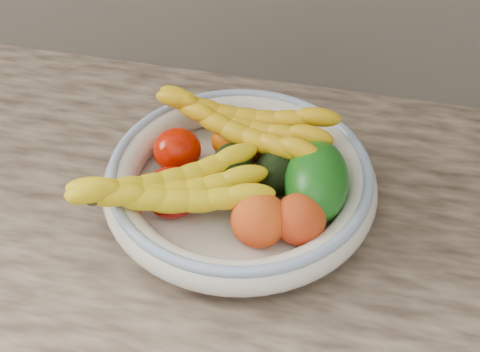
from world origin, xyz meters
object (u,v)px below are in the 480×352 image
(fruit_bowl, at_px, (240,182))
(banana_bunch_back, at_px, (242,128))
(green_mango, at_px, (316,182))
(banana_bunch_front, at_px, (171,193))

(fruit_bowl, bearing_deg, banana_bunch_back, 100.70)
(fruit_bowl, relative_size, green_mango, 2.88)
(green_mango, xyz_separation_m, banana_bunch_back, (-0.12, 0.07, 0.01))
(fruit_bowl, relative_size, banana_bunch_front, 1.38)
(banana_bunch_front, bearing_deg, fruit_bowl, 16.93)
(green_mango, bearing_deg, banana_bunch_front, -167.89)
(banana_bunch_back, bearing_deg, fruit_bowl, -68.95)
(banana_bunch_back, relative_size, banana_bunch_front, 1.02)
(green_mango, height_order, banana_bunch_back, green_mango)
(green_mango, distance_m, banana_bunch_front, 0.20)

